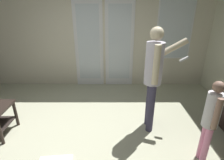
% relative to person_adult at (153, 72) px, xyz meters
% --- Properties ---
extents(ground_plane, '(6.23, 4.64, 0.02)m').
position_rel_person_adult_xyz_m(ground_plane, '(-1.32, -0.42, -1.01)').
color(ground_plane, '#AEAE93').
extents(wall_back_with_doors, '(6.23, 0.09, 2.72)m').
position_rel_person_adult_xyz_m(wall_back_with_doors, '(-1.21, 1.86, 0.32)').
color(wall_back_with_doors, beige).
rests_on(wall_back_with_doors, ground_plane).
extents(person_adult, '(0.70, 0.45, 1.67)m').
position_rel_person_adult_xyz_m(person_adult, '(0.00, 0.00, 0.00)').
color(person_adult, '#3B3750').
rests_on(person_adult, ground_plane).
extents(person_child, '(0.47, 0.31, 1.16)m').
position_rel_person_adult_xyz_m(person_child, '(0.56, -0.72, -0.31)').
color(person_child, pink).
rests_on(person_child, ground_plane).
extents(loose_keyboard, '(0.45, 0.17, 0.02)m').
position_rel_person_adult_xyz_m(loose_keyboard, '(-1.40, -0.72, -0.99)').
color(loose_keyboard, white).
rests_on(loose_keyboard, ground_plane).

